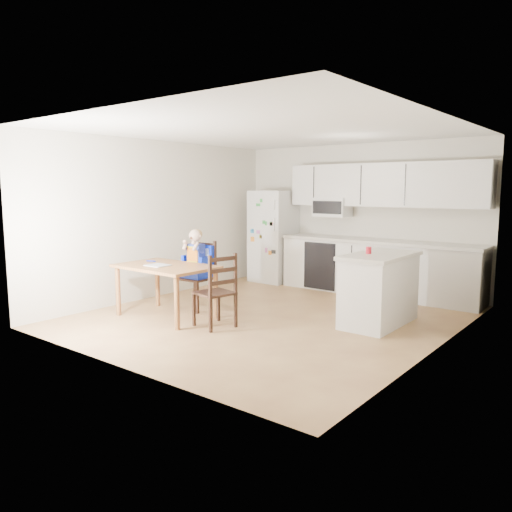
{
  "coord_description": "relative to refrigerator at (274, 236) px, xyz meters",
  "views": [
    {
      "loc": [
        3.96,
        -5.38,
        1.75
      ],
      "look_at": [
        -0.04,
        -0.3,
        0.87
      ],
      "focal_mm": 35.0,
      "sensor_mm": 36.0,
      "label": 1
    }
  ],
  "objects": [
    {
      "name": "room",
      "position": [
        1.55,
        -1.67,
        0.4
      ],
      "size": [
        4.52,
        5.01,
        2.51
      ],
      "color": "brown",
      "rests_on": "ground"
    },
    {
      "name": "refrigerator",
      "position": [
        0.0,
        0.0,
        0.0
      ],
      "size": [
        0.72,
        0.7,
        1.7
      ],
      "primitive_type": "cube",
      "color": "silver",
      "rests_on": "ground"
    },
    {
      "name": "kitchen_run",
      "position": [
        2.05,
        0.09,
        0.03
      ],
      "size": [
        3.37,
        0.62,
        2.15
      ],
      "color": "silver",
      "rests_on": "ground"
    },
    {
      "name": "kitchen_island",
      "position": [
        2.86,
        -1.59,
        -0.39
      ],
      "size": [
        0.65,
        1.25,
        0.92
      ],
      "color": "silver",
      "rests_on": "ground"
    },
    {
      "name": "red_cup",
      "position": [
        2.74,
        -1.7,
        0.11
      ],
      "size": [
        0.07,
        0.07,
        0.09
      ],
      "primitive_type": "cylinder",
      "color": "red",
      "rests_on": "kitchen_island"
    },
    {
      "name": "dining_table",
      "position": [
        0.43,
        -3.05,
        -0.23
      ],
      "size": [
        1.33,
        0.86,
        0.71
      ],
      "color": "brown",
      "rests_on": "ground"
    },
    {
      "name": "napkin",
      "position": [
        0.38,
        -3.15,
        -0.13
      ],
      "size": [
        0.29,
        0.25,
        0.01
      ],
      "primitive_type": "cube",
      "color": "#A4A4A9",
      "rests_on": "dining_table"
    },
    {
      "name": "toddler_spoon",
      "position": [
        -0.0,
        -2.96,
        -0.13
      ],
      "size": [
        0.12,
        0.06,
        0.02
      ],
      "primitive_type": "cylinder",
      "rotation": [
        0.0,
        1.57,
        0.35
      ],
      "color": "#0C25C3",
      "rests_on": "dining_table"
    },
    {
      "name": "chair_booster",
      "position": [
        0.42,
        -2.44,
        -0.15
      ],
      "size": [
        0.46,
        0.46,
        1.17
      ],
      "rotation": [
        0.0,
        0.0,
        0.06
      ],
      "color": "black",
      "rests_on": "ground"
    },
    {
      "name": "chair_side",
      "position": [
        1.37,
        -3.03,
        -0.31
      ],
      "size": [
        0.5,
        0.5,
        0.95
      ],
      "rotation": [
        0.0,
        0.0,
        -1.79
      ],
      "color": "black",
      "rests_on": "ground"
    }
  ]
}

